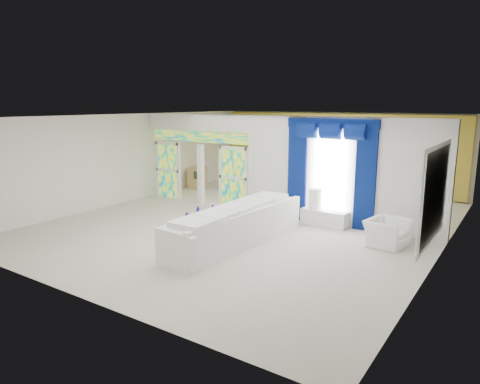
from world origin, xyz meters
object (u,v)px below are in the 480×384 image
Objects in this scene: console_table at (324,218)px; grand_piano at (261,178)px; white_sofa at (236,228)px; coffee_table at (201,225)px; armchair at (387,233)px.

grand_piano is (-4.12, 3.42, 0.22)m from console_table.
white_sofa is 1.40m from coffee_table.
white_sofa is 2.48× the size of coffee_table.
white_sofa is 4.42× the size of armchair.
armchair reaches higher than console_table.
armchair is 0.56× the size of grand_piano.
armchair is at bearing 20.30° from coffee_table.
white_sofa reaches higher than coffee_table.
console_table is 5.36m from grand_piano.
coffee_table is (-1.35, 0.30, -0.22)m from white_sofa.
white_sofa is at bearing -112.26° from console_table.
coffee_table is 1.34× the size of console_table.
grand_piano reaches higher than coffee_table.
armchair reaches higher than coffee_table.
white_sofa is 6.84m from grand_piano.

